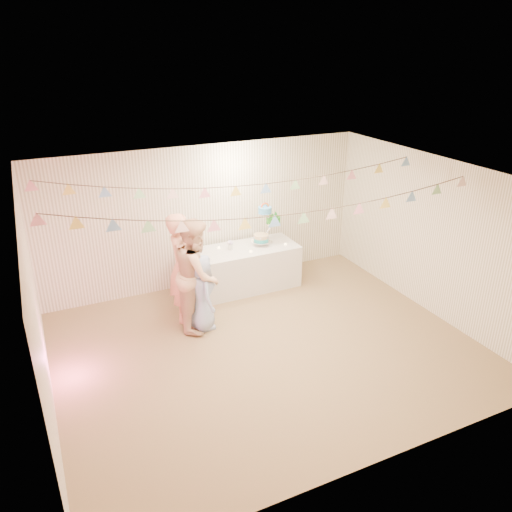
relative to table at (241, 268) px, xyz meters
name	(u,v)px	position (x,y,z in m)	size (l,w,h in m)	color
floor	(266,348)	(-0.44, -1.98, -0.39)	(6.00, 6.00, 0.00)	olive
ceiling	(268,178)	(-0.44, -1.98, 2.21)	(6.00, 6.00, 0.00)	white
back_wall	(206,216)	(-0.44, 0.52, 0.91)	(6.00, 6.00, 0.00)	white
front_wall	(380,367)	(-0.44, -4.48, 0.91)	(6.00, 6.00, 0.00)	white
left_wall	(36,315)	(-3.44, -1.98, 0.91)	(5.00, 5.00, 0.00)	white
right_wall	(432,236)	(2.56, -1.98, 0.91)	(5.00, 5.00, 0.00)	white
table	(241,268)	(0.00, 0.00, 0.00)	(2.10, 0.84, 0.79)	silver
cake_stand	(267,226)	(0.55, 0.05, 0.72)	(0.66, 0.39, 0.73)	silver
cake_bottom	(261,243)	(0.40, -0.01, 0.44)	(0.31, 0.31, 0.15)	teal
cake_middle	(273,224)	(0.73, 0.14, 0.71)	(0.27, 0.27, 0.22)	#1E801C
cake_top_tier	(265,214)	(0.49, 0.02, 0.98)	(0.25, 0.25, 0.19)	#4294D0
platter	(211,257)	(-0.59, -0.05, 0.37)	(0.31, 0.31, 0.02)	white
posy	(231,247)	(-0.18, 0.05, 0.44)	(0.15, 0.15, 0.17)	white
person_adult_a	(182,267)	(-1.27, -0.59, 0.52)	(0.66, 0.44, 1.82)	#EB9C7B
person_adult_b	(197,274)	(-1.13, -0.90, 0.51)	(0.88, 0.68, 1.80)	#E3B28C
person_child	(202,293)	(-1.10, -1.02, 0.23)	(0.61, 0.40, 1.25)	#9AAEDB
bunting_back	(235,178)	(-0.44, -0.88, 1.96)	(5.60, 1.10, 0.40)	pink
bunting_front	(275,203)	(-0.44, -2.18, 1.93)	(5.60, 0.90, 0.36)	#72A5E5
tealight_0	(201,258)	(-0.80, -0.15, 0.41)	(0.04, 0.04, 0.03)	#FFD88C
tealight_1	(219,248)	(-0.35, 0.18, 0.41)	(0.04, 0.04, 0.03)	#FFD88C
tealight_2	(251,251)	(0.10, -0.22, 0.41)	(0.04, 0.04, 0.03)	#FFD88C
tealight_3	(253,241)	(0.35, 0.22, 0.41)	(0.04, 0.04, 0.03)	#FFD88C
tealight_4	(285,244)	(0.82, -0.18, 0.41)	(0.04, 0.04, 0.03)	#FFD88C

